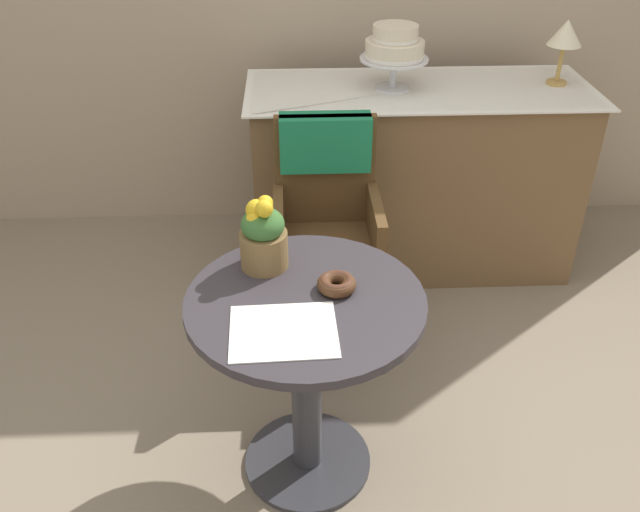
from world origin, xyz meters
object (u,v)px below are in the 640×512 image
wicker_chair (326,199)px  donut_front (337,283)px  table_lamp (566,35)px  tiered_cake_stand (395,47)px  cafe_table (306,353)px  flower_vase (263,235)px

wicker_chair → donut_front: bearing=-84.3°
wicker_chair → table_lamp: table_lamp is taller
donut_front → tiered_cake_stand: size_ratio=0.40×
cafe_table → tiered_cake_stand: (0.42, 1.30, 0.58)m
flower_vase → table_lamp: size_ratio=0.87×
wicker_chair → tiered_cake_stand: tiered_cake_stand is taller
table_lamp → tiered_cake_stand: bearing=-177.7°
wicker_chair → flower_vase: size_ratio=3.87×
wicker_chair → cafe_table: bearing=-91.4°
table_lamp → flower_vase: bearing=-138.5°
tiered_cake_stand → table_lamp: size_ratio=1.05×
tiered_cake_stand → table_lamp: 0.75m
cafe_table → donut_front: 0.26m
wicker_chair → tiered_cake_stand: (0.32, 0.54, 0.44)m
flower_vase → tiered_cake_stand: 1.27m
flower_vase → tiered_cake_stand: bearing=63.9°
flower_vase → cafe_table: bearing=-55.4°
wicker_chair → flower_vase: flower_vase is taller
wicker_chair → tiered_cake_stand: size_ratio=3.18×
cafe_table → wicker_chair: 0.78m
wicker_chair → table_lamp: 1.30m
cafe_table → tiered_cake_stand: 1.48m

